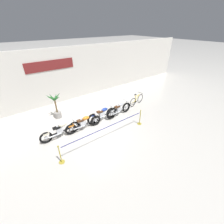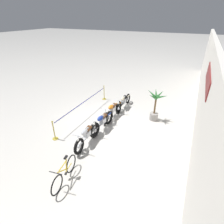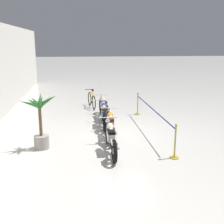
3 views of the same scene
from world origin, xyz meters
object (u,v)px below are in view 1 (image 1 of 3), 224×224
object	(u,v)px
motorcycle_cream_0	(61,130)
motorcycle_blue_2	(102,115)
motorcycle_orange_1	(84,123)
stanchion_far_left	(88,139)
stanchion_mid_left	(140,119)
motorcycle_silver_3	(119,109)
potted_palm_left_of_row	(56,106)
bicycle	(137,100)

from	to	relation	value
motorcycle_cream_0	motorcycle_blue_2	xyz separation A→B (m)	(2.81, -0.05, 0.02)
motorcycle_orange_1	stanchion_far_left	size ratio (longest dim) A/B	0.44
motorcycle_orange_1	stanchion_mid_left	distance (m)	3.56
motorcycle_silver_3	potted_palm_left_of_row	size ratio (longest dim) A/B	1.19
potted_palm_left_of_row	stanchion_mid_left	distance (m)	5.64
motorcycle_blue_2	stanchion_mid_left	world-z (taller)	stanchion_mid_left
bicycle	stanchion_far_left	bearing A→B (deg)	-159.34
potted_palm_left_of_row	stanchion_far_left	size ratio (longest dim) A/B	0.35
motorcycle_silver_3	potted_palm_left_of_row	distance (m)	4.29
motorcycle_blue_2	bicycle	world-z (taller)	motorcycle_blue_2
motorcycle_orange_1	stanchion_mid_left	bearing A→B (deg)	-27.60
stanchion_far_left	stanchion_mid_left	size ratio (longest dim) A/B	4.98
motorcycle_cream_0	stanchion_mid_left	world-z (taller)	stanchion_mid_left
motorcycle_blue_2	stanchion_mid_left	distance (m)	2.45
motorcycle_silver_3	potted_palm_left_of_row	world-z (taller)	potted_palm_left_of_row
motorcycle_orange_1	stanchion_far_left	distance (m)	1.76
motorcycle_blue_2	bicycle	xyz separation A→B (m)	(3.49, 0.33, -0.10)
motorcycle_blue_2	potted_palm_left_of_row	world-z (taller)	potted_palm_left_of_row
motorcycle_orange_1	stanchion_far_left	world-z (taller)	stanchion_far_left
stanchion_mid_left	motorcycle_silver_3	bearing A→B (deg)	103.27
motorcycle_orange_1	potted_palm_left_of_row	xyz separation A→B (m)	(-0.82, 2.32, 0.45)
motorcycle_silver_3	bicycle	bearing A→B (deg)	11.38
motorcycle_cream_0	motorcycle_orange_1	world-z (taller)	motorcycle_orange_1
potted_palm_left_of_row	stanchion_far_left	bearing A→B (deg)	-86.45
motorcycle_cream_0	motorcycle_orange_1	size ratio (longest dim) A/B	1.00
motorcycle_cream_0	stanchion_far_left	distance (m)	1.98
motorcycle_blue_2	motorcycle_silver_3	xyz separation A→B (m)	(1.33, -0.11, -0.01)
motorcycle_orange_1	potted_palm_left_of_row	size ratio (longest dim) A/B	1.27
potted_palm_left_of_row	stanchion_mid_left	bearing A→B (deg)	-44.96
motorcycle_orange_1	stanchion_far_left	xyz separation A→B (m)	(-0.57, -1.65, 0.20)
motorcycle_orange_1	stanchion_mid_left	size ratio (longest dim) A/B	2.21
bicycle	stanchion_far_left	size ratio (longest dim) A/B	0.33
motorcycle_blue_2	bicycle	distance (m)	3.51
potted_palm_left_of_row	bicycle	bearing A→B (deg)	-18.19
motorcycle_blue_2	motorcycle_silver_3	world-z (taller)	motorcycle_blue_2
motorcycle_orange_1	motorcycle_blue_2	world-z (taller)	motorcycle_blue_2
motorcycle_blue_2	stanchion_far_left	world-z (taller)	stanchion_far_left
motorcycle_cream_0	motorcycle_blue_2	bearing A→B (deg)	-1.12
motorcycle_blue_2	motorcycle_silver_3	size ratio (longest dim) A/B	1.01
motorcycle_silver_3	stanchion_far_left	distance (m)	3.72
bicycle	stanchion_mid_left	xyz separation A→B (m)	(-1.78, -2.08, -0.03)
bicycle	potted_palm_left_of_row	world-z (taller)	potted_palm_left_of_row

